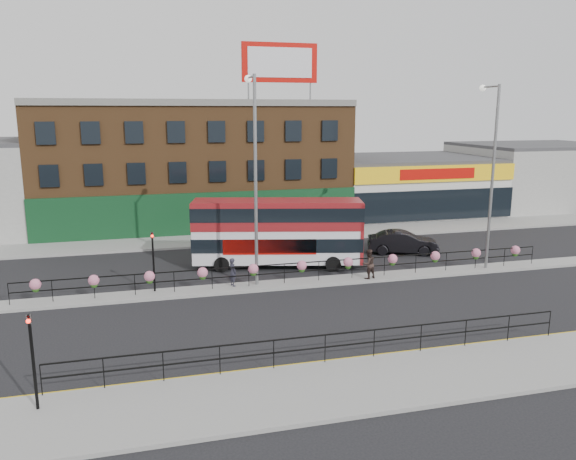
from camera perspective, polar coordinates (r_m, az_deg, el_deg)
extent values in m
plane|color=black|center=(31.58, 1.39, -5.54)|extent=(120.00, 120.00, 0.00)
cube|color=gray|center=(21.12, 10.80, -14.76)|extent=(60.00, 4.00, 0.15)
cube|color=gray|center=(42.83, -3.07, -0.76)|extent=(60.00, 4.00, 0.15)
cube|color=gray|center=(31.56, 1.40, -5.41)|extent=(60.00, 1.60, 0.15)
cube|color=gold|center=(23.03, 8.28, -12.50)|extent=(60.00, 0.10, 0.01)
cube|color=gold|center=(22.88, 8.46, -12.68)|extent=(60.00, 0.10, 0.01)
cube|color=brown|center=(49.32, -9.64, 6.57)|extent=(25.00, 12.00, 10.00)
cube|color=#3F3F42|center=(49.12, -9.85, 12.56)|extent=(25.00, 12.00, 0.30)
cube|color=#0E371A|center=(43.77, -8.75, 1.56)|extent=(25.00, 0.25, 3.40)
cube|color=silver|center=(55.12, 11.69, 4.43)|extent=(15.00, 12.00, 5.00)
cube|color=#3F3F42|center=(54.85, 11.81, 7.17)|extent=(15.00, 12.00, 0.30)
cube|color=yellow|center=(49.58, 14.90, 5.55)|extent=(15.00, 0.25, 1.40)
cube|color=#B20A04|center=(49.48, 14.97, 5.53)|extent=(7.00, 0.10, 0.90)
cube|color=black|center=(49.94, 14.73, 2.47)|extent=(15.00, 0.25, 2.60)
cube|color=#9E9E99|center=(63.00, 23.87, 5.03)|extent=(14.50, 12.00, 6.00)
cube|color=#3F3F42|center=(62.76, 24.12, 7.88)|extent=(14.50, 12.00, 0.30)
cube|color=#B20A04|center=(45.41, -0.85, 16.64)|extent=(6.00, 0.25, 3.00)
cube|color=silver|center=(45.27, -0.80, 16.66)|extent=(5.10, 0.04, 2.25)
cylinder|color=gray|center=(44.74, -4.04, 13.86)|extent=(0.12, 0.12, 1.40)
cylinder|color=gray|center=(45.95, 2.28, 13.83)|extent=(0.12, 0.12, 1.40)
cube|color=black|center=(31.23, 1.41, -3.35)|extent=(30.00, 0.05, 0.05)
cube|color=black|center=(31.36, 1.40, -4.22)|extent=(30.00, 0.05, 0.05)
cylinder|color=black|center=(30.94, -26.52, -5.85)|extent=(0.04, 0.04, 1.10)
cylinder|color=black|center=(30.57, -22.83, -5.72)|extent=(0.04, 0.04, 1.10)
cylinder|color=black|center=(30.34, -19.08, -5.57)|extent=(0.04, 0.04, 1.10)
cylinder|color=black|center=(30.23, -15.29, -5.39)|extent=(0.04, 0.04, 1.10)
cylinder|color=black|center=(30.26, -11.49, -5.18)|extent=(0.04, 0.04, 1.10)
cylinder|color=black|center=(30.42, -7.72, -4.95)|extent=(0.04, 0.04, 1.10)
cylinder|color=black|center=(30.71, -4.00, -4.71)|extent=(0.04, 0.04, 1.10)
cylinder|color=black|center=(31.12, -0.37, -4.45)|extent=(0.04, 0.04, 1.10)
cylinder|color=black|center=(31.66, 3.14, -4.18)|extent=(0.04, 0.04, 1.10)
cylinder|color=black|center=(32.31, 6.53, -3.91)|extent=(0.04, 0.04, 1.10)
cylinder|color=black|center=(33.07, 9.77, -3.64)|extent=(0.04, 0.04, 1.10)
cylinder|color=black|center=(33.93, 12.85, -3.37)|extent=(0.04, 0.04, 1.10)
cylinder|color=black|center=(34.89, 15.77, -3.10)|extent=(0.04, 0.04, 1.10)
cylinder|color=black|center=(35.93, 18.53, -2.84)|extent=(0.04, 0.04, 1.10)
cylinder|color=black|center=(37.05, 21.12, -2.59)|extent=(0.04, 0.04, 1.10)
cylinder|color=black|center=(38.24, 23.56, -2.35)|extent=(0.04, 0.04, 1.10)
sphere|color=#CA6B8B|center=(30.58, -24.29, -5.06)|extent=(0.56, 0.56, 0.56)
sphere|color=#255216|center=(30.65, -24.25, -5.47)|extent=(0.36, 0.36, 0.36)
sphere|color=#CA6B8B|center=(30.22, -19.13, -4.84)|extent=(0.56, 0.56, 0.56)
sphere|color=#255216|center=(30.29, -19.10, -5.26)|extent=(0.36, 0.36, 0.36)
sphere|color=#CA6B8B|center=(30.11, -13.90, -4.58)|extent=(0.56, 0.56, 0.56)
sphere|color=#255216|center=(30.18, -13.88, -5.00)|extent=(0.36, 0.36, 0.36)
sphere|color=#CA6B8B|center=(30.25, -8.68, -4.29)|extent=(0.56, 0.56, 0.56)
sphere|color=#255216|center=(30.32, -8.67, -4.70)|extent=(0.36, 0.36, 0.36)
sphere|color=#CA6B8B|center=(30.64, -3.55, -3.96)|extent=(0.56, 0.56, 0.56)
sphere|color=#255216|center=(30.71, -3.55, -4.37)|extent=(0.36, 0.36, 0.36)
sphere|color=#CA6B8B|center=(31.27, 1.40, -3.61)|extent=(0.56, 0.56, 0.56)
sphere|color=#255216|center=(31.33, 1.40, -4.02)|extent=(0.36, 0.36, 0.36)
sphere|color=#CA6B8B|center=(32.12, 6.13, -3.26)|extent=(0.56, 0.56, 0.56)
sphere|color=#255216|center=(32.18, 6.12, -3.65)|extent=(0.36, 0.36, 0.36)
sphere|color=#CA6B8B|center=(33.17, 10.58, -2.90)|extent=(0.56, 0.56, 0.56)
sphere|color=#255216|center=(33.23, 10.56, -3.29)|extent=(0.36, 0.36, 0.36)
sphere|color=#CA6B8B|center=(34.42, 14.73, -2.56)|extent=(0.56, 0.56, 0.56)
sphere|color=#255216|center=(34.48, 14.71, -2.93)|extent=(0.36, 0.36, 0.36)
sphere|color=#CA6B8B|center=(35.83, 18.57, -2.22)|extent=(0.56, 0.56, 0.56)
sphere|color=#255216|center=(35.89, 18.54, -2.58)|extent=(0.36, 0.36, 0.36)
sphere|color=#CA6B8B|center=(37.39, 22.10, -1.91)|extent=(0.56, 0.56, 0.56)
sphere|color=#255216|center=(37.45, 22.07, -2.25)|extent=(0.36, 0.36, 0.36)
cube|color=black|center=(21.53, 3.81, -10.59)|extent=(20.00, 0.05, 0.05)
cube|color=black|center=(21.72, 3.79, -11.79)|extent=(20.00, 0.05, 0.05)
cylinder|color=black|center=(21.08, -23.80, -13.78)|extent=(0.04, 0.04, 1.10)
cylinder|color=black|center=(20.83, -18.22, -13.65)|extent=(0.04, 0.04, 1.10)
cylinder|color=black|center=(20.78, -12.56, -13.38)|extent=(0.04, 0.04, 1.10)
cylinder|color=black|center=(20.91, -6.94, -13.00)|extent=(0.04, 0.04, 1.10)
cylinder|color=black|center=(21.24, -1.46, -12.50)|extent=(0.04, 0.04, 1.10)
cylinder|color=black|center=(21.74, 3.79, -11.92)|extent=(0.04, 0.04, 1.10)
cylinder|color=black|center=(22.41, 8.74, -11.29)|extent=(0.04, 0.04, 1.10)
cylinder|color=black|center=(23.24, 13.35, -10.62)|extent=(0.04, 0.04, 1.10)
cylinder|color=black|center=(24.20, 17.60, -9.93)|extent=(0.04, 0.04, 1.10)
cylinder|color=black|center=(25.29, 21.49, -9.26)|extent=(0.04, 0.04, 1.10)
cylinder|color=black|center=(26.48, 25.03, -8.61)|extent=(0.04, 0.04, 1.10)
cube|color=silver|center=(34.58, -1.09, -0.15)|extent=(10.53, 4.71, 3.73)
cube|color=maroon|center=(34.37, -1.10, 1.60)|extent=(10.60, 4.78, 1.68)
cube|color=black|center=(34.72, -1.08, -1.20)|extent=(10.63, 4.80, 0.84)
cube|color=black|center=(34.35, -1.10, 1.83)|extent=(10.65, 4.83, 0.84)
cube|color=maroon|center=(34.23, -1.10, 2.95)|extent=(10.53, 4.71, 0.11)
cube|color=maroon|center=(34.95, 7.28, -0.12)|extent=(0.76, 2.37, 3.73)
cube|color=#B20A04|center=(33.58, -1.88, -1.74)|extent=(5.45, 1.37, 0.93)
cylinder|color=black|center=(34.04, -6.75, -3.50)|extent=(0.97, 0.49, 0.93)
cylinder|color=black|center=(36.28, -6.40, -2.52)|extent=(0.97, 0.49, 0.93)
cylinder|color=black|center=(34.03, 4.60, -3.46)|extent=(0.97, 0.49, 0.93)
cylinder|color=black|center=(36.28, 4.24, -2.48)|extent=(0.97, 0.49, 0.93)
imported|color=black|center=(38.93, 11.58, -1.23)|extent=(4.62, 5.73, 1.55)
imported|color=#252431|center=(30.74, -5.64, -4.27)|extent=(0.81, 0.74, 1.56)
imported|color=#31231E|center=(32.24, 8.18, -3.43)|extent=(1.15, 1.05, 1.71)
cylinder|color=gray|center=(29.93, -3.31, 4.78)|extent=(0.18, 0.18, 11.23)
cylinder|color=gray|center=(30.57, -3.76, 15.26)|extent=(0.11, 1.68, 0.11)
sphere|color=silver|center=(31.40, -4.07, 15.07)|extent=(0.40, 0.40, 0.40)
cylinder|color=gray|center=(35.36, 20.05, 4.89)|extent=(0.17, 0.17, 10.87)
cylinder|color=gray|center=(35.84, 19.92, 13.54)|extent=(0.11, 1.63, 0.11)
sphere|color=silver|center=(36.52, 19.17, 13.46)|extent=(0.39, 0.39, 0.39)
cylinder|color=black|center=(19.85, -24.46, -12.14)|extent=(0.10, 0.10, 3.20)
imported|color=black|center=(19.28, -24.87, -7.78)|extent=(0.15, 0.18, 0.90)
sphere|color=#FF190C|center=(19.23, -24.88, -8.40)|extent=(0.14, 0.14, 0.14)
cylinder|color=black|center=(30.33, -13.51, -3.17)|extent=(0.10, 0.10, 3.20)
imported|color=black|center=(29.96, -13.65, -0.22)|extent=(0.15, 0.18, 0.90)
sphere|color=#FF190C|center=(29.88, -13.63, -0.60)|extent=(0.14, 0.14, 0.14)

